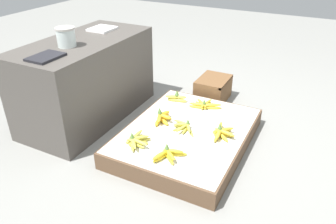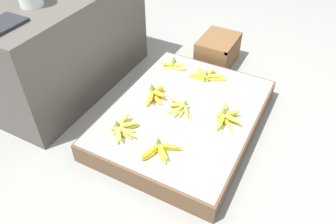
# 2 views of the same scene
# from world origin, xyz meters

# --- Properties ---
(ground_plane) EXTENTS (10.00, 10.00, 0.00)m
(ground_plane) POSITION_xyz_m (0.00, 0.00, 0.00)
(ground_plane) COLOR gray
(display_platform) EXTENTS (1.15, 0.88, 0.14)m
(display_platform) POSITION_xyz_m (0.00, 0.00, 0.07)
(display_platform) COLOR brown
(display_platform) RESTS_ON ground_plane
(back_vendor_table) EXTENTS (1.23, 0.59, 0.69)m
(back_vendor_table) POSITION_xyz_m (0.02, 0.95, 0.35)
(back_vendor_table) COLOR #4C4742
(back_vendor_table) RESTS_ON ground_plane
(wooden_crate) EXTENTS (0.36, 0.27, 0.22)m
(wooden_crate) POSITION_xyz_m (0.82, 0.09, 0.11)
(wooden_crate) COLOR brown
(wooden_crate) RESTS_ON ground_plane
(banana_bunch_front_midleft) EXTENTS (0.25, 0.18, 0.10)m
(banana_bunch_front_midleft) POSITION_xyz_m (0.03, -0.26, 0.16)
(banana_bunch_front_midleft) COLOR gold
(banana_bunch_front_midleft) RESTS_ON display_platform
(banana_bunch_middle_left) EXTENTS (0.21, 0.19, 0.10)m
(banana_bunch_middle_left) POSITION_xyz_m (-0.39, -0.04, 0.17)
(banana_bunch_middle_left) COLOR yellow
(banana_bunch_middle_left) RESTS_ON display_platform
(banana_bunch_middle_midleft) EXTENTS (0.19, 0.22, 0.08)m
(banana_bunch_middle_midleft) POSITION_xyz_m (-0.02, 0.02, 0.16)
(banana_bunch_middle_midleft) COLOR gold
(banana_bunch_middle_midleft) RESTS_ON display_platform
(banana_bunch_middle_midright) EXTENTS (0.17, 0.27, 0.09)m
(banana_bunch_middle_midright) POSITION_xyz_m (0.38, 0.01, 0.16)
(banana_bunch_middle_midright) COLOR gold
(banana_bunch_middle_midright) RESTS_ON display_platform
(banana_bunch_back_left) EXTENTS (0.24, 0.19, 0.10)m
(banana_bunch_back_left) POSITION_xyz_m (-0.35, 0.24, 0.16)
(banana_bunch_back_left) COLOR gold
(banana_bunch_back_left) RESTS_ON display_platform
(banana_bunch_back_midleft) EXTENTS (0.23, 0.13, 0.11)m
(banana_bunch_back_midleft) POSITION_xyz_m (0.02, 0.22, 0.17)
(banana_bunch_back_midleft) COLOR gold
(banana_bunch_back_midleft) RESTS_ON display_platform
(banana_bunch_back_midright) EXTENTS (0.14, 0.19, 0.11)m
(banana_bunch_back_midright) POSITION_xyz_m (0.39, 0.28, 0.17)
(banana_bunch_back_midright) COLOR #DBCC4C
(banana_bunch_back_midright) RESTS_ON display_platform
(glass_jar) EXTENTS (0.15, 0.15, 0.14)m
(glass_jar) POSITION_xyz_m (-0.16, 0.94, 0.76)
(glass_jar) COLOR silver
(glass_jar) RESTS_ON back_vendor_table
(foam_tray_white) EXTENTS (0.22, 0.20, 0.02)m
(foam_tray_white) POSITION_xyz_m (0.35, 0.99, 0.70)
(foam_tray_white) COLOR white
(foam_tray_white) RESTS_ON back_vendor_table
(foam_tray_dark) EXTENTS (0.23, 0.17, 0.02)m
(foam_tray_dark) POSITION_xyz_m (-0.43, 0.89, 0.70)
(foam_tray_dark) COLOR #232328
(foam_tray_dark) RESTS_ON back_vendor_table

